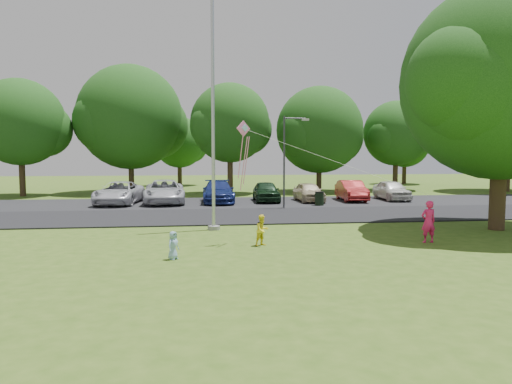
{
  "coord_description": "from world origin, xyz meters",
  "views": [
    {
      "loc": [
        -4.1,
        -13.38,
        2.96
      ],
      "look_at": [
        -1.9,
        4.0,
        1.6
      ],
      "focal_mm": 32.0,
      "sensor_mm": 36.0,
      "label": 1
    }
  ],
  "objects": [
    {
      "name": "flagpole",
      "position": [
        -3.5,
        5.0,
        4.17
      ],
      "size": [
        0.5,
        0.5,
        10.0
      ],
      "color": "#B7BABF",
      "rests_on": "ground"
    },
    {
      "name": "parked_cars",
      "position": [
        -1.98,
        15.48,
        0.74
      ],
      "size": [
        19.92,
        5.42,
        1.46
      ],
      "color": "silver",
      "rests_on": "ground"
    },
    {
      "name": "street_lamp",
      "position": [
        0.94,
        12.08,
        3.16
      ],
      "size": [
        1.48,
        0.21,
        5.25
      ],
      "rotation": [
        0.0,
        0.0,
        0.04
      ],
      "color": "#3F3F44",
      "rests_on": "ground"
    },
    {
      "name": "big_tree",
      "position": [
        7.81,
        3.53,
        5.79
      ],
      "size": [
        8.69,
        7.88,
        9.91
      ],
      "rotation": [
        0.0,
        0.0,
        -0.19
      ],
      "color": "#332316",
      "rests_on": "ground"
    },
    {
      "name": "kite",
      "position": [
        -2.39,
        1.93,
        3.39
      ],
      "size": [
        6.58,
        0.89,
        2.52
      ],
      "rotation": [
        0.0,
        0.0,
        0.5
      ],
      "color": "pink",
      "rests_on": "ground"
    },
    {
      "name": "tree_row",
      "position": [
        1.59,
        24.23,
        5.71
      ],
      "size": [
        64.35,
        11.94,
        10.88
      ],
      "color": "#332316",
      "rests_on": "ground"
    },
    {
      "name": "child_yellow",
      "position": [
        -2.01,
        1.48,
        0.52
      ],
      "size": [
        0.63,
        0.6,
        1.04
      ],
      "primitive_type": "imported",
      "rotation": [
        0.0,
        0.0,
        0.54
      ],
      "color": "yellow",
      "rests_on": "ground"
    },
    {
      "name": "child_blue",
      "position": [
        -4.84,
        -0.22,
        0.41
      ],
      "size": [
        0.45,
        0.48,
        0.82
      ],
      "primitive_type": "imported",
      "rotation": [
        0.0,
        0.0,
        0.93
      ],
      "color": "#85B0CC",
      "rests_on": "ground"
    },
    {
      "name": "ground",
      "position": [
        0.0,
        0.0,
        0.0
      ],
      "size": [
        120.0,
        120.0,
        0.0
      ],
      "primitive_type": "plane",
      "color": "#365416",
      "rests_on": "ground"
    },
    {
      "name": "trash_can",
      "position": [
        3.06,
        13.0,
        0.44
      ],
      "size": [
        0.55,
        0.55,
        0.88
      ],
      "rotation": [
        0.0,
        0.0,
        -0.11
      ],
      "color": "black",
      "rests_on": "ground"
    },
    {
      "name": "woman",
      "position": [
        3.75,
        1.31,
        0.73
      ],
      "size": [
        0.55,
        0.38,
        1.46
      ],
      "primitive_type": "imported",
      "rotation": [
        0.0,
        0.0,
        3.2
      ],
      "color": "#E91F64",
      "rests_on": "ground"
    },
    {
      "name": "park_road",
      "position": [
        0.0,
        9.0,
        0.03
      ],
      "size": [
        60.0,
        6.0,
        0.06
      ],
      "primitive_type": "cube",
      "color": "black",
      "rests_on": "ground"
    },
    {
      "name": "horizon_trees",
      "position": [
        4.06,
        33.88,
        4.3
      ],
      "size": [
        77.46,
        7.2,
        7.02
      ],
      "color": "#332316",
      "rests_on": "ground"
    },
    {
      "name": "parking_strip",
      "position": [
        0.0,
        15.5,
        0.03
      ],
      "size": [
        42.0,
        7.0,
        0.06
      ],
      "primitive_type": "cube",
      "color": "black",
      "rests_on": "ground"
    }
  ]
}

